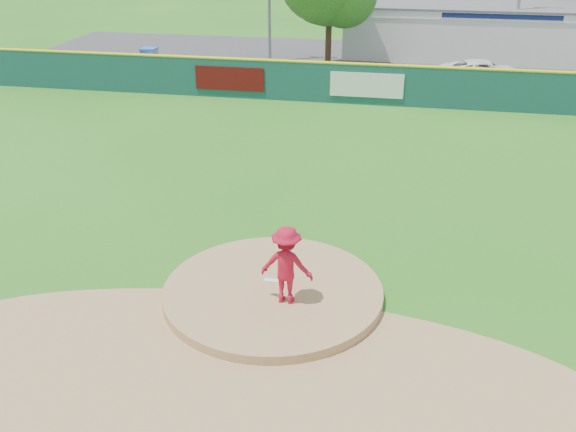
% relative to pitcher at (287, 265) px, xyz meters
% --- Properties ---
extents(ground, '(120.00, 120.00, 0.00)m').
position_rel_pitcher_xyz_m(ground, '(-0.44, 0.48, -1.23)').
color(ground, '#286B19').
rests_on(ground, ground).
extents(pitchers_mound, '(5.50, 5.50, 0.50)m').
position_rel_pitcher_xyz_m(pitchers_mound, '(-0.44, 0.48, -1.23)').
color(pitchers_mound, '#9E774C').
rests_on(pitchers_mound, ground).
extents(pitching_rubber, '(0.60, 0.15, 0.04)m').
position_rel_pitcher_xyz_m(pitching_rubber, '(-0.44, 0.78, -0.96)').
color(pitching_rubber, white).
rests_on(pitching_rubber, pitchers_mound).
extents(infield_dirt_arc, '(15.40, 15.40, 0.01)m').
position_rel_pitcher_xyz_m(infield_dirt_arc, '(-0.44, -2.52, -1.22)').
color(infield_dirt_arc, '#9E774C').
rests_on(infield_dirt_arc, ground).
extents(parking_lot, '(44.00, 16.00, 0.02)m').
position_rel_pitcher_xyz_m(parking_lot, '(-0.44, 27.48, -1.22)').
color(parking_lot, '#38383A').
rests_on(parking_lot, ground).
extents(pitcher, '(1.31, 0.81, 1.96)m').
position_rel_pitcher_xyz_m(pitcher, '(0.00, 0.00, 0.00)').
color(pitcher, '#AF0F27').
rests_on(pitcher, pitchers_mound).
extents(van, '(5.26, 3.08, 1.38)m').
position_rel_pitcher_xyz_m(van, '(6.48, 23.44, -0.52)').
color(van, white).
rests_on(van, parking_lot).
extents(pool_building_grp, '(15.20, 8.20, 3.31)m').
position_rel_pitcher_xyz_m(pool_building_grp, '(5.56, 32.48, 0.44)').
color(pool_building_grp, silver).
rests_on(pool_building_grp, ground).
extents(fence_banners, '(10.56, 0.04, 1.20)m').
position_rel_pitcher_xyz_m(fence_banners, '(-3.06, 18.40, -0.23)').
color(fence_banners, '#510C0B').
rests_on(fence_banners, ground).
extents(playground_slide, '(0.88, 2.49, 1.37)m').
position_rel_pitcher_xyz_m(playground_slide, '(-12.88, 23.31, -0.53)').
color(playground_slide, blue).
rests_on(playground_slide, ground).
extents(outfield_fence, '(40.00, 0.14, 2.07)m').
position_rel_pitcher_xyz_m(outfield_fence, '(-0.44, 18.48, -0.14)').
color(outfield_fence, '#144340').
rests_on(outfield_fence, ground).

